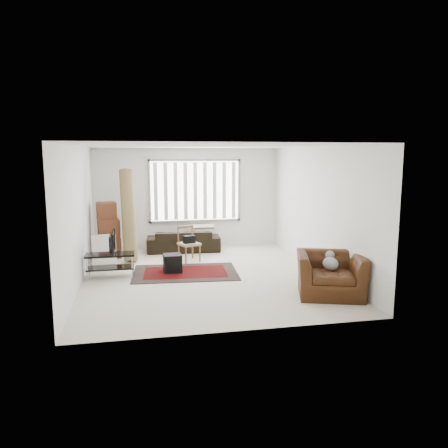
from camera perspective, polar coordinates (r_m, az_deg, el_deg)
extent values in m
plane|color=beige|center=(9.30, -2.49, -6.73)|extent=(6.00, 6.00, 0.00)
cube|color=white|center=(8.95, -2.61, 10.14)|extent=(5.00, 6.00, 0.02)
cube|color=white|center=(11.98, -4.76, 3.39)|extent=(5.00, 0.02, 2.70)
cube|color=white|center=(6.12, 1.79, -2.08)|extent=(5.00, 0.02, 2.70)
cube|color=white|center=(8.99, -18.49, 1.05)|extent=(0.02, 6.00, 2.70)
cube|color=white|center=(9.72, 12.18, 1.89)|extent=(0.02, 6.00, 2.70)
cube|color=white|center=(11.97, -3.81, 4.35)|extent=(2.40, 0.01, 1.60)
cube|color=gray|center=(11.95, -3.79, 4.34)|extent=(2.52, 0.06, 1.72)
cube|color=white|center=(11.91, -3.77, 4.33)|extent=(2.40, 0.02, 1.55)
cube|color=black|center=(9.52, -5.07, -6.33)|extent=(2.33, 1.65, 0.02)
cube|color=#450606|center=(9.52, -5.07, -6.27)|extent=(1.83, 1.15, 0.00)
cube|color=black|center=(9.37, -14.67, -3.89)|extent=(1.00, 0.45, 0.04)
cube|color=black|center=(9.43, -14.61, -5.54)|extent=(0.96, 0.42, 0.03)
cylinder|color=#B2B2B7|center=(9.28, -17.46, -5.60)|extent=(0.03, 0.03, 0.50)
cylinder|color=#B2B2B7|center=(9.22, -11.89, -5.46)|extent=(0.03, 0.03, 0.50)
cylinder|color=#B2B2B7|center=(9.64, -17.23, -5.03)|extent=(0.03, 0.03, 0.50)
cylinder|color=#B2B2B7|center=(9.59, -11.87, -4.89)|extent=(0.03, 0.03, 0.50)
imported|color=black|center=(9.32, -14.74, -2.38)|extent=(0.10, 0.81, 0.46)
cube|color=black|center=(9.55, -6.74, -5.08)|extent=(0.39, 0.39, 0.38)
cube|color=brown|center=(11.20, -14.82, -2.97)|extent=(0.63, 0.58, 0.51)
cube|color=brown|center=(11.08, -14.82, -0.55)|extent=(0.57, 0.53, 0.46)
cube|color=brown|center=(11.07, -15.11, 1.69)|extent=(0.52, 0.52, 0.41)
cube|color=silver|center=(10.51, -15.40, -3.23)|extent=(0.57, 0.25, 0.70)
cylinder|color=olive|center=(10.73, -12.38, 1.20)|extent=(0.43, 0.99, 2.20)
imported|color=black|center=(11.56, -5.32, -1.76)|extent=(1.95, 0.94, 0.73)
cube|color=#9F8768|center=(10.48, -4.58, -2.61)|extent=(0.57, 0.57, 0.05)
cylinder|color=brown|center=(10.28, -5.01, -4.03)|extent=(0.04, 0.04, 0.41)
cylinder|color=brown|center=(10.45, -3.17, -3.80)|extent=(0.04, 0.04, 0.41)
cylinder|color=brown|center=(10.60, -5.93, -3.64)|extent=(0.04, 0.04, 0.41)
cylinder|color=brown|center=(10.77, -4.14, -3.42)|extent=(0.04, 0.04, 0.41)
cube|color=brown|center=(10.58, -5.10, -0.39)|extent=(0.41, 0.19, 0.06)
cube|color=brown|center=(10.53, -5.99, -1.43)|extent=(0.05, 0.05, 0.41)
cube|color=brown|center=(10.70, -4.19, -1.24)|extent=(0.05, 0.05, 0.41)
cube|color=black|center=(10.46, -4.58, -2.01)|extent=(0.31, 0.24, 0.18)
imported|color=#3D1E0C|center=(8.16, 13.75, -6.05)|extent=(1.45, 1.35, 0.88)
ellipsoid|color=#59595B|center=(8.13, 13.79, -5.16)|extent=(0.33, 0.37, 0.22)
sphere|color=#59595B|center=(8.26, 13.68, -3.98)|extent=(0.17, 0.17, 0.17)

